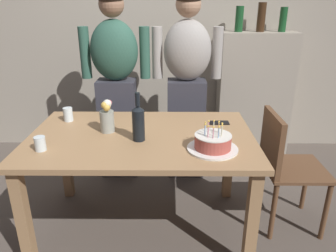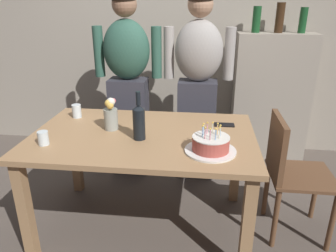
{
  "view_description": "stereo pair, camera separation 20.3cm",
  "coord_description": "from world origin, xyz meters",
  "px_view_note": "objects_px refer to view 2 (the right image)",
  "views": [
    {
      "loc": [
        0.2,
        -1.98,
        1.58
      ],
      "look_at": [
        0.18,
        -0.09,
        0.84
      ],
      "focal_mm": 34.41,
      "sensor_mm": 36.0,
      "label": 1
    },
    {
      "loc": [
        0.4,
        -1.97,
        1.58
      ],
      "look_at": [
        0.18,
        -0.09,
        0.84
      ],
      "focal_mm": 34.41,
      "sensor_mm": 36.0,
      "label": 2
    }
  ],
  "objects_px": {
    "birthday_cake": "(211,145)",
    "person_woman_cardigan": "(198,86)",
    "person_man_bearded": "(128,84)",
    "wine_bottle": "(139,121)",
    "dining_chair": "(289,168)",
    "flower_vase": "(111,115)",
    "water_glass_far": "(43,138)",
    "cell_phone": "(224,125)",
    "water_glass_near": "(77,111)"
  },
  "relations": [
    {
      "from": "cell_phone",
      "to": "person_woman_cardigan",
      "type": "relative_size",
      "value": 0.09
    },
    {
      "from": "wine_bottle",
      "to": "person_man_bearded",
      "type": "xyz_separation_m",
      "value": [
        -0.28,
        0.9,
        0.01
      ]
    },
    {
      "from": "flower_vase",
      "to": "birthday_cake",
      "type": "bearing_deg",
      "value": -22.17
    },
    {
      "from": "wine_bottle",
      "to": "flower_vase",
      "type": "height_order",
      "value": "wine_bottle"
    },
    {
      "from": "water_glass_far",
      "to": "wine_bottle",
      "type": "bearing_deg",
      "value": 15.27
    },
    {
      "from": "flower_vase",
      "to": "person_woman_cardigan",
      "type": "bearing_deg",
      "value": 53.07
    },
    {
      "from": "water_glass_far",
      "to": "birthday_cake",
      "type": "bearing_deg",
      "value": 0.96
    },
    {
      "from": "water_glass_near",
      "to": "water_glass_far",
      "type": "relative_size",
      "value": 1.17
    },
    {
      "from": "wine_bottle",
      "to": "person_woman_cardigan",
      "type": "height_order",
      "value": "person_woman_cardigan"
    },
    {
      "from": "water_glass_near",
      "to": "flower_vase",
      "type": "distance_m",
      "value": 0.4
    },
    {
      "from": "water_glass_near",
      "to": "person_woman_cardigan",
      "type": "relative_size",
      "value": 0.06
    },
    {
      "from": "birthday_cake",
      "to": "cell_phone",
      "type": "distance_m",
      "value": 0.46
    },
    {
      "from": "water_glass_near",
      "to": "person_man_bearded",
      "type": "relative_size",
      "value": 0.06
    },
    {
      "from": "birthday_cake",
      "to": "person_man_bearded",
      "type": "relative_size",
      "value": 0.19
    },
    {
      "from": "birthday_cake",
      "to": "water_glass_near",
      "type": "height_order",
      "value": "birthday_cake"
    },
    {
      "from": "wine_bottle",
      "to": "dining_chair",
      "type": "bearing_deg",
      "value": 7.54
    },
    {
      "from": "cell_phone",
      "to": "dining_chair",
      "type": "bearing_deg",
      "value": -22.66
    },
    {
      "from": "birthday_cake",
      "to": "person_man_bearded",
      "type": "xyz_separation_m",
      "value": [
        -0.74,
        1.04,
        0.09
      ]
    },
    {
      "from": "person_man_bearded",
      "to": "dining_chair",
      "type": "xyz_separation_m",
      "value": [
        1.28,
        -0.77,
        -0.36
      ]
    },
    {
      "from": "cell_phone",
      "to": "person_man_bearded",
      "type": "height_order",
      "value": "person_man_bearded"
    },
    {
      "from": "dining_chair",
      "to": "wine_bottle",
      "type": "bearing_deg",
      "value": 97.54
    },
    {
      "from": "cell_phone",
      "to": "person_woman_cardigan",
      "type": "distance_m",
      "value": 0.64
    },
    {
      "from": "water_glass_far",
      "to": "water_glass_near",
      "type": "bearing_deg",
      "value": 87.98
    },
    {
      "from": "cell_phone",
      "to": "person_woman_cardigan",
      "type": "height_order",
      "value": "person_woman_cardigan"
    },
    {
      "from": "cell_phone",
      "to": "dining_chair",
      "type": "distance_m",
      "value": 0.53
    },
    {
      "from": "wine_bottle",
      "to": "cell_phone",
      "type": "xyz_separation_m",
      "value": [
        0.56,
        0.31,
        -0.12
      ]
    },
    {
      "from": "water_glass_far",
      "to": "person_woman_cardigan",
      "type": "height_order",
      "value": "person_woman_cardigan"
    },
    {
      "from": "flower_vase",
      "to": "dining_chair",
      "type": "bearing_deg",
      "value": -0.27
    },
    {
      "from": "water_glass_near",
      "to": "cell_phone",
      "type": "distance_m",
      "value": 1.12
    },
    {
      "from": "flower_vase",
      "to": "dining_chair",
      "type": "xyz_separation_m",
      "value": [
        1.23,
        -0.01,
        -0.33
      ]
    },
    {
      "from": "birthday_cake",
      "to": "person_woman_cardigan",
      "type": "xyz_separation_m",
      "value": [
        -0.11,
        1.04,
        0.09
      ]
    },
    {
      "from": "flower_vase",
      "to": "person_woman_cardigan",
      "type": "height_order",
      "value": "person_woman_cardigan"
    },
    {
      "from": "person_man_bearded",
      "to": "dining_chair",
      "type": "bearing_deg",
      "value": 149.14
    },
    {
      "from": "birthday_cake",
      "to": "dining_chair",
      "type": "distance_m",
      "value": 0.67
    },
    {
      "from": "water_glass_far",
      "to": "wine_bottle",
      "type": "height_order",
      "value": "wine_bottle"
    },
    {
      "from": "birthday_cake",
      "to": "water_glass_far",
      "type": "bearing_deg",
      "value": -179.04
    },
    {
      "from": "cell_phone",
      "to": "person_man_bearded",
      "type": "xyz_separation_m",
      "value": [
        -0.84,
        0.59,
        0.13
      ]
    },
    {
      "from": "wine_bottle",
      "to": "cell_phone",
      "type": "relative_size",
      "value": 2.2
    },
    {
      "from": "birthday_cake",
      "to": "dining_chair",
      "type": "relative_size",
      "value": 0.35
    },
    {
      "from": "flower_vase",
      "to": "person_man_bearded",
      "type": "xyz_separation_m",
      "value": [
        -0.06,
        0.76,
        0.03
      ]
    },
    {
      "from": "birthday_cake",
      "to": "flower_vase",
      "type": "relative_size",
      "value": 1.33
    },
    {
      "from": "flower_vase",
      "to": "person_man_bearded",
      "type": "height_order",
      "value": "person_man_bearded"
    },
    {
      "from": "water_glass_near",
      "to": "water_glass_far",
      "type": "distance_m",
      "value": 0.51
    },
    {
      "from": "water_glass_near",
      "to": "person_woman_cardigan",
      "type": "xyz_separation_m",
      "value": [
        0.9,
        0.55,
        0.08
      ]
    },
    {
      "from": "birthday_cake",
      "to": "water_glass_near",
      "type": "bearing_deg",
      "value": 154.29
    },
    {
      "from": "water_glass_near",
      "to": "wine_bottle",
      "type": "relative_size",
      "value": 0.32
    },
    {
      "from": "cell_phone",
      "to": "flower_vase",
      "type": "xyz_separation_m",
      "value": [
        -0.79,
        -0.17,
        0.1
      ]
    },
    {
      "from": "cell_phone",
      "to": "birthday_cake",
      "type": "bearing_deg",
      "value": -104.03
    },
    {
      "from": "person_man_bearded",
      "to": "dining_chair",
      "type": "distance_m",
      "value": 1.54
    },
    {
      "from": "wine_bottle",
      "to": "flower_vase",
      "type": "xyz_separation_m",
      "value": [
        -0.23,
        0.14,
        -0.02
      ]
    }
  ]
}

